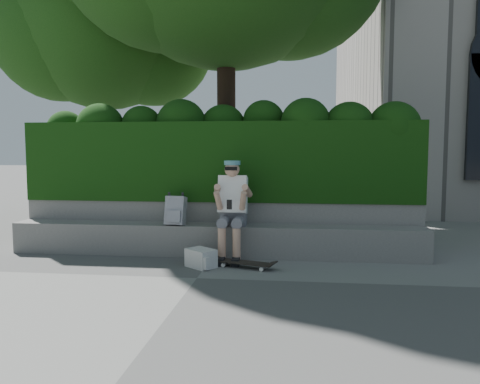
# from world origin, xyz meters

# --- Properties ---
(ground) EXTENTS (80.00, 80.00, 0.00)m
(ground) POSITION_xyz_m (0.00, 0.00, 0.00)
(ground) COLOR slate
(ground) RESTS_ON ground
(bench_ledge) EXTENTS (6.00, 0.45, 0.45)m
(bench_ledge) POSITION_xyz_m (0.00, 1.25, 0.23)
(bench_ledge) COLOR gray
(bench_ledge) RESTS_ON ground
(planter_wall) EXTENTS (6.00, 0.50, 0.75)m
(planter_wall) POSITION_xyz_m (0.00, 1.73, 0.38)
(planter_wall) COLOR gray
(planter_wall) RESTS_ON ground
(hedge) EXTENTS (6.00, 1.00, 1.20)m
(hedge) POSITION_xyz_m (0.00, 1.95, 1.35)
(hedge) COLOR black
(hedge) RESTS_ON planter_wall
(tree_right) EXTENTS (4.35, 4.35, 6.89)m
(tree_right) POSITION_xyz_m (-3.54, 5.94, 4.70)
(tree_right) COLOR black
(tree_right) RESTS_ON ground
(person) EXTENTS (0.40, 0.76, 1.38)m
(person) POSITION_xyz_m (0.28, 1.07, 0.75)
(person) COLOR slate
(person) RESTS_ON ground
(skateboard) EXTENTS (0.78, 0.40, 0.08)m
(skateboard) POSITION_xyz_m (0.51, 0.56, 0.07)
(skateboard) COLOR black
(skateboard) RESTS_ON ground
(backpack_plaid) EXTENTS (0.30, 0.19, 0.41)m
(backpack_plaid) POSITION_xyz_m (-0.55, 1.15, 0.66)
(backpack_plaid) COLOR silver
(backpack_plaid) RESTS_ON bench_ledge
(backpack_ground) EXTENTS (0.45, 0.43, 0.24)m
(backpack_ground) POSITION_xyz_m (-0.06, 0.53, 0.12)
(backpack_ground) COLOR silver
(backpack_ground) RESTS_ON ground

